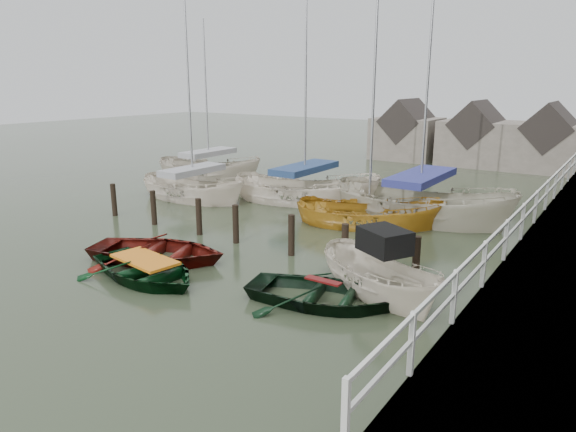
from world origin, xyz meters
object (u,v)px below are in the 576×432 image
Objects in this scene: rowboat_dkgreen at (323,304)px; sailboat_d at (419,218)px; rowboat_green at (146,279)px; sailboat_b at (305,201)px; sailboat_c at (368,225)px; motorboat at (379,292)px; sailboat_a at (194,198)px; sailboat_e at (209,177)px; rowboat_red at (158,261)px.

rowboat_dkgreen is 0.33× the size of sailboat_d.
sailboat_b is (-1.45, 10.95, 0.06)m from rowboat_green.
motorboat is at bearing -172.06° from sailboat_c.
rowboat_green is 11.05m from sailboat_b.
sailboat_b is 4.80m from sailboat_c.
motorboat is at bearing -57.43° from rowboat_green.
sailboat_a reaches higher than motorboat.
sailboat_c is at bearing -87.60° from sailboat_a.
motorboat is at bearing -152.18° from sailboat_b.
rowboat_dkgreen is 0.35× the size of sailboat_a.
sailboat_d reaches higher than sailboat_e.
rowboat_green is 0.86× the size of motorboat.
rowboat_red is at bearing 43.23° from rowboat_green.
sailboat_c is 0.85× the size of sailboat_d.
rowboat_dkgreen is 13.38m from sailboat_a.
sailboat_d reaches higher than rowboat_green.
motorboat is at bearing -162.92° from sailboat_d.
sailboat_b is 1.19× the size of sailboat_e.
motorboat is at bearing -49.14° from rowboat_dkgreen.
sailboat_a reaches higher than rowboat_red.
sailboat_e is at bearing 51.51° from sailboat_c.
sailboat_c reaches higher than rowboat_red.
rowboat_green is at bearing -165.46° from rowboat_red.
sailboat_d is at bearing -7.64° from rowboat_dkgreen.
sailboat_e is (-8.09, 2.07, -0.00)m from sailboat_b.
rowboat_red reaches higher than rowboat_green.
rowboat_red is at bearing 133.45° from sailboat_c.
sailboat_c reaches higher than rowboat_green.
rowboat_dkgreen is 0.38× the size of sailboat_c.
rowboat_dkgreen is 0.40× the size of sailboat_e.
motorboat is 6.92m from sailboat_c.
sailboat_d reaches higher than sailboat_c.
motorboat reaches higher than rowboat_green.
sailboat_e is at bearing 38.32° from rowboat_dkgreen.
sailboat_d is at bearing 41.79° from motorboat.
sailboat_d reaches higher than sailboat_b.
sailboat_e is (-13.73, 1.96, 0.00)m from sailboat_d.
sailboat_b is at bearing 94.83° from sailboat_d.
sailboat_e is at bearing 34.28° from sailboat_a.
sailboat_a reaches higher than rowboat_dkgreen.
rowboat_red is at bearing -158.64° from sailboat_e.
motorboat is (6.15, 2.81, 0.09)m from rowboat_green.
sailboat_c is (-3.26, 6.10, -0.07)m from motorboat.
motorboat is at bearing -115.06° from sailboat_a.
sailboat_a is at bearing 16.42° from rowboat_red.
sailboat_a is 5.46m from sailboat_b.
sailboat_b is (-0.55, 9.68, 0.06)m from rowboat_red.
motorboat is 8.48m from sailboat_d.
sailboat_c is at bearing -9.96° from rowboat_green.
sailboat_b reaches higher than rowboat_red.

